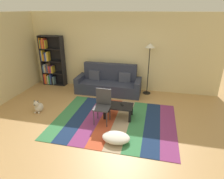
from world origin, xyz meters
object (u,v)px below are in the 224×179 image
at_px(bookshelf, 50,63).
at_px(standing_lamp, 150,52).
at_px(coffee_table, 119,107).
at_px(dog, 38,107).
at_px(couch, 109,83).
at_px(pouf, 116,138).
at_px(tv_remote, 122,105).
at_px(folding_chair, 103,103).

height_order(bookshelf, standing_lamp, bookshelf).
relative_size(coffee_table, dog, 1.92).
xyz_separation_m(bookshelf, standing_lamp, (3.71, -0.08, 0.60)).
distance_m(couch, pouf, 2.84).
distance_m(pouf, tv_remote, 1.13).
distance_m(bookshelf, folding_chair, 3.51).
distance_m(pouf, standing_lamp, 3.24).
xyz_separation_m(coffee_table, dog, (-2.31, -0.23, -0.14)).
xyz_separation_m(couch, coffee_table, (0.69, -1.64, -0.03)).
height_order(dog, folding_chair, folding_chair).
height_order(bookshelf, dog, bookshelf).
bearing_deg(standing_lamp, folding_chair, -115.45).
relative_size(coffee_table, tv_remote, 5.09).
distance_m(coffee_table, folding_chair, 0.52).
bearing_deg(folding_chair, bookshelf, 171.39).
xyz_separation_m(bookshelf, folding_chair, (2.70, -2.22, -0.33)).
bearing_deg(bookshelf, couch, -6.77).
relative_size(dog, folding_chair, 0.44).
distance_m(tv_remote, folding_chair, 0.57).
height_order(couch, tv_remote, couch).
height_order(dog, tv_remote, dog).
distance_m(coffee_table, tv_remote, 0.12).
bearing_deg(dog, bookshelf, 109.06).
xyz_separation_m(bookshelf, dog, (0.74, -2.15, -0.70)).
bearing_deg(pouf, standing_lamp, 80.26).
distance_m(pouf, folding_chair, 1.02).
xyz_separation_m(couch, standing_lamp, (1.34, 0.20, 1.13)).
xyz_separation_m(pouf, standing_lamp, (0.50, 2.90, 1.36)).
bearing_deg(couch, coffee_table, -67.29).
distance_m(couch, folding_chair, 1.97).
relative_size(couch, pouf, 3.57).
xyz_separation_m(tv_remote, folding_chair, (-0.44, -0.33, 0.16)).
distance_m(dog, standing_lamp, 3.85).
relative_size(pouf, tv_remote, 4.22).
height_order(dog, standing_lamp, standing_lamp).
height_order(bookshelf, tv_remote, bookshelf).
bearing_deg(tv_remote, coffee_table, 170.94).
distance_m(coffee_table, standing_lamp, 2.27).
relative_size(dog, standing_lamp, 0.23).
relative_size(couch, tv_remote, 15.07).
xyz_separation_m(dog, folding_chair, (1.95, -0.06, 0.37)).
bearing_deg(coffee_table, pouf, -81.59).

